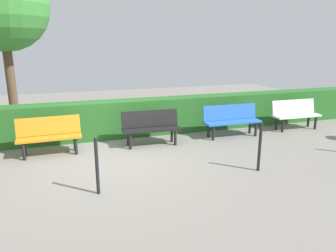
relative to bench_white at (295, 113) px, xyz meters
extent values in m
plane|color=gray|center=(5.63, 0.79, -0.48)|extent=(20.83, 20.83, 0.00)
cube|color=white|center=(0.00, 0.07, -0.06)|extent=(1.45, 0.46, 0.05)
cube|color=white|center=(0.00, -0.12, 0.17)|extent=(1.44, 0.17, 0.42)
cylinder|color=black|center=(-0.56, 0.24, -0.28)|extent=(0.07, 0.07, 0.39)
cylinder|color=black|center=(-0.57, -0.06, -0.28)|extent=(0.07, 0.07, 0.39)
cylinder|color=black|center=(0.58, 0.21, -0.28)|extent=(0.07, 0.07, 0.39)
cylinder|color=black|center=(0.57, -0.09, -0.28)|extent=(0.07, 0.07, 0.39)
cube|color=blue|center=(2.18, 0.14, -0.06)|extent=(1.59, 0.45, 0.05)
cube|color=blue|center=(2.17, -0.05, 0.17)|extent=(1.58, 0.13, 0.42)
cylinder|color=black|center=(1.54, 0.30, -0.28)|extent=(0.07, 0.07, 0.39)
cylinder|color=black|center=(1.53, 0.00, -0.28)|extent=(0.07, 0.07, 0.39)
cylinder|color=black|center=(2.82, 0.28, -0.28)|extent=(0.07, 0.07, 0.39)
cylinder|color=black|center=(2.82, -0.02, -0.28)|extent=(0.07, 0.07, 0.39)
cube|color=black|center=(4.47, 0.17, -0.06)|extent=(1.46, 0.48, 0.05)
cube|color=black|center=(4.46, -0.02, 0.17)|extent=(1.45, 0.18, 0.42)
cylinder|color=black|center=(3.91, 0.34, -0.28)|extent=(0.07, 0.07, 0.39)
cylinder|color=black|center=(3.89, 0.04, -0.28)|extent=(0.07, 0.07, 0.39)
cylinder|color=black|center=(5.05, 0.30, -0.28)|extent=(0.07, 0.07, 0.39)
cylinder|color=black|center=(5.04, 0.00, -0.28)|extent=(0.07, 0.07, 0.39)
cube|color=orange|center=(6.86, 0.12, -0.06)|extent=(1.41, 0.46, 0.05)
cube|color=orange|center=(6.87, -0.07, 0.17)|extent=(1.41, 0.17, 0.42)
cylinder|color=black|center=(6.31, 0.26, -0.28)|extent=(0.07, 0.07, 0.39)
cylinder|color=black|center=(6.32, -0.04, -0.28)|extent=(0.07, 0.07, 0.39)
cylinder|color=black|center=(7.41, 0.29, -0.28)|extent=(0.07, 0.07, 0.39)
cylinder|color=black|center=(7.42, -0.01, -0.28)|extent=(0.07, 0.07, 0.39)
cube|color=#266023|center=(4.60, -0.88, 0.02)|extent=(16.83, 0.61, 1.00)
cylinder|color=brown|center=(7.90, -2.69, 0.90)|extent=(0.25, 0.25, 2.75)
sphere|color=#3D8C38|center=(7.90, -2.69, 3.04)|extent=(2.54, 2.54, 2.54)
cylinder|color=black|center=(2.87, 2.42, 0.02)|extent=(0.06, 0.06, 1.00)
cylinder|color=black|center=(6.05, 2.42, 0.02)|extent=(0.06, 0.06, 1.00)
camera|label=1|loc=(6.50, 7.50, 2.03)|focal=33.91mm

